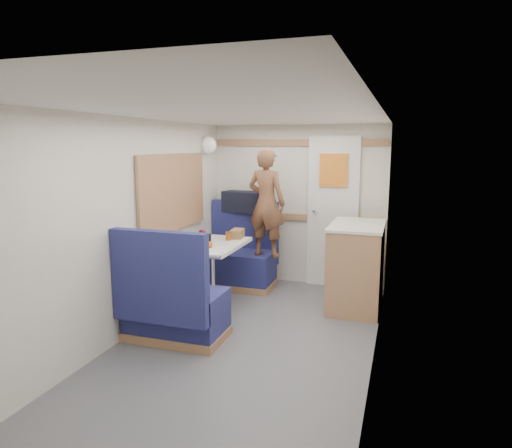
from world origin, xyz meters
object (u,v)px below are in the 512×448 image
(wine_glass, at_px, (202,234))
(tumbler_left, at_px, (191,242))
(salt_grinder, at_px, (200,239))
(bread_loaf, at_px, (237,234))
(galley_counter, at_px, (356,265))
(bench_far, at_px, (239,262))
(beer_glass, at_px, (228,236))
(bench_near, at_px, (173,309))
(dome_light, at_px, (208,145))
(cheese_block, at_px, (202,243))
(duffel_bag, at_px, (245,202))
(tray, at_px, (211,251))
(pepper_grinder, at_px, (210,238))
(dinette_table, at_px, (211,258))
(person, at_px, (266,203))
(orange_fruit, at_px, (210,245))

(wine_glass, distance_m, tumbler_left, 0.14)
(wine_glass, relative_size, salt_grinder, 1.94)
(salt_grinder, distance_m, bread_loaf, 0.49)
(galley_counter, xyz_separation_m, wine_glass, (-1.51, -0.67, 0.38))
(galley_counter, height_order, bread_loaf, galley_counter)
(bench_far, xyz_separation_m, beer_glass, (0.11, -0.65, 0.47))
(bench_near, bearing_deg, wine_glass, 93.65)
(dome_light, bearing_deg, galley_counter, -9.18)
(cheese_block, bearing_deg, duffel_bag, 89.29)
(bench_far, distance_m, wine_glass, 1.13)
(tray, xyz_separation_m, pepper_grinder, (-0.20, 0.42, 0.04))
(dinette_table, xyz_separation_m, galley_counter, (1.47, 0.55, -0.10))
(bread_loaf, bearing_deg, tray, -90.07)
(bench_near, distance_m, galley_counter, 2.04)
(galley_counter, distance_m, pepper_grinder, 1.61)
(tumbler_left, bearing_deg, duffel_bag, 84.68)
(dinette_table, relative_size, beer_glass, 9.66)
(dinette_table, bearing_deg, bench_far, 90.00)
(galley_counter, relative_size, salt_grinder, 10.61)
(person, xyz_separation_m, salt_grinder, (-0.50, -0.75, -0.32))
(dinette_table, xyz_separation_m, pepper_grinder, (-0.04, 0.07, 0.20))
(dinette_table, xyz_separation_m, tray, (0.16, -0.36, 0.16))
(dome_light, height_order, galley_counter, dome_light)
(galley_counter, xyz_separation_m, tumbler_left, (-1.60, -0.76, 0.31))
(bench_near, xyz_separation_m, tray, (0.16, 0.51, 0.43))
(duffel_bag, bearing_deg, bench_near, -81.00)
(bench_far, xyz_separation_m, dome_light, (-0.39, -0.01, 1.45))
(bench_far, xyz_separation_m, cheese_block, (-0.02, -1.04, 0.45))
(wine_glass, distance_m, salt_grinder, 0.13)
(bench_near, distance_m, duffel_bag, 2.12)
(dome_light, relative_size, wine_glass, 1.19)
(dinette_table, relative_size, pepper_grinder, 10.29)
(dinette_table, distance_m, bench_far, 0.90)
(tumbler_left, relative_size, pepper_grinder, 1.16)
(dinette_table, xyz_separation_m, orange_fruit, (0.10, -0.27, 0.20))
(dinette_table, relative_size, bread_loaf, 4.04)
(duffel_bag, bearing_deg, cheese_block, -81.95)
(galley_counter, bearing_deg, dinette_table, -159.46)
(dinette_table, distance_m, pepper_grinder, 0.21)
(bench_far, relative_size, salt_grinder, 12.11)
(duffel_bag, xyz_separation_m, cheese_block, (-0.02, -1.29, -0.28))
(galley_counter, distance_m, beer_glass, 1.43)
(person, xyz_separation_m, tumbler_left, (-0.53, -0.92, -0.31))
(dome_light, xyz_separation_m, person, (0.79, -0.14, -0.67))
(duffel_bag, height_order, tumbler_left, duffel_bag)
(galley_counter, height_order, person, person)
(dinette_table, distance_m, tumbler_left, 0.32)
(dome_light, bearing_deg, duffel_bag, 35.27)
(bench_near, bearing_deg, tray, 72.69)
(dinette_table, xyz_separation_m, salt_grinder, (-0.11, -0.03, 0.20))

